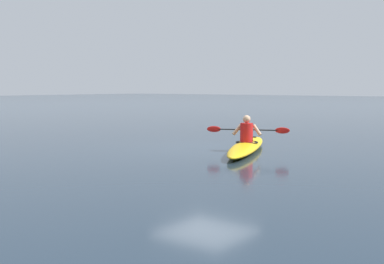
{
  "coord_description": "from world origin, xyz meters",
  "views": [
    {
      "loc": [
        -8.61,
        11.73,
        1.78
      ],
      "look_at": [
        -1.85,
        3.06,
        0.79
      ],
      "focal_mm": 47.51,
      "sensor_mm": 36.0,
      "label": 1
    }
  ],
  "objects": [
    {
      "name": "kayak",
      "position": [
        -1.27,
        -0.13,
        0.13
      ],
      "size": [
        2.59,
        4.71,
        0.26
      ],
      "color": "#EAB214",
      "rests_on": "ground"
    },
    {
      "name": "kayaker",
      "position": [
        -1.27,
        -0.12,
        0.57
      ],
      "size": [
        2.13,
        0.97,
        0.73
      ],
      "color": "red",
      "rests_on": "kayak"
    },
    {
      "name": "ground_plane",
      "position": [
        0.0,
        0.0,
        0.0
      ],
      "size": [
        160.0,
        160.0,
        0.0
      ],
      "primitive_type": "plane",
      "color": "#1E2D3D"
    }
  ]
}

